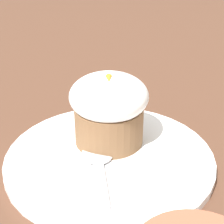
{
  "coord_description": "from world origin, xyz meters",
  "views": [
    {
      "loc": [
        0.37,
        -0.01,
        0.27
      ],
      "look_at": [
        -0.03,
        0.0,
        0.05
      ],
      "focal_mm": 60.0,
      "sensor_mm": 36.0,
      "label": 1
    }
  ],
  "objects": [
    {
      "name": "spoon",
      "position": [
        0.01,
        -0.01,
        0.01
      ],
      "size": [
        0.12,
        0.04,
        0.01
      ],
      "color": "#B7B7BC",
      "rests_on": "dessert_plate"
    },
    {
      "name": "dessert_plate",
      "position": [
        0.0,
        0.0,
        0.01
      ],
      "size": [
        0.25,
        0.25,
        0.01
      ],
      "color": "white",
      "rests_on": "ground_plane"
    },
    {
      "name": "ground_plane",
      "position": [
        0.0,
        0.0,
        0.0
      ],
      "size": [
        4.0,
        4.0,
        0.0
      ],
      "primitive_type": "plane",
      "color": "#513323"
    },
    {
      "name": "carrot_cake",
      "position": [
        -0.03,
        0.0,
        0.06
      ],
      "size": [
        0.09,
        0.09,
        0.09
      ],
      "color": "brown",
      "rests_on": "dessert_plate"
    }
  ]
}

